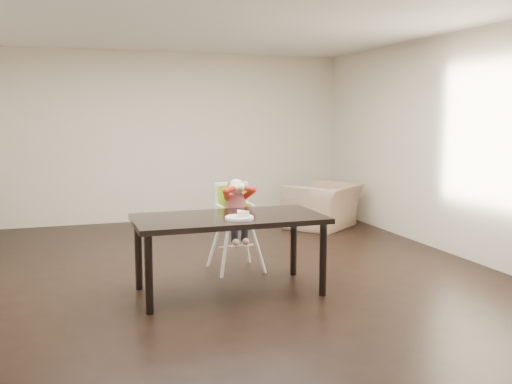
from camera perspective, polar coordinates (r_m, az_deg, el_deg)
ground at (r=6.13m, az=-3.76°, el=-8.48°), size 7.00×7.00×0.00m
room_walls at (r=5.89m, az=-3.92°, el=9.13°), size 6.02×7.02×2.71m
dining_table at (r=5.46m, az=-2.72°, el=-3.24°), size 1.80×0.90×0.75m
high_chair at (r=6.28m, az=-2.11°, el=-1.38°), size 0.44×0.44×1.02m
plate at (r=5.28m, az=-1.61°, el=-2.45°), size 0.33×0.33×0.08m
armchair at (r=8.72m, az=6.76°, el=-0.62°), size 1.23×1.16×0.90m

